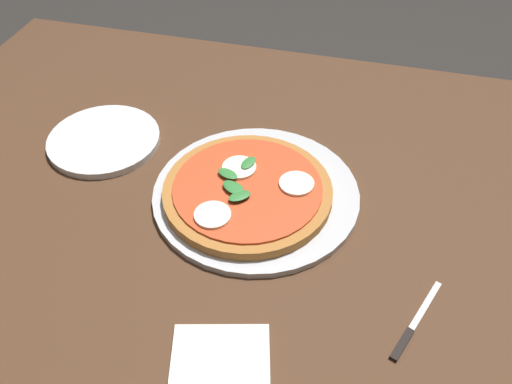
{
  "coord_description": "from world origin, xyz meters",
  "views": [
    {
      "loc": [
        0.24,
        -0.67,
        1.38
      ],
      "look_at": [
        0.07,
        -0.03,
        0.74
      ],
      "focal_mm": 37.68,
      "sensor_mm": 36.0,
      "label": 1
    }
  ],
  "objects": [
    {
      "name": "ground_plane",
      "position": [
        0.0,
        0.0,
        0.0
      ],
      "size": [
        6.0,
        6.0,
        0.0
      ],
      "primitive_type": "plane",
      "color": "#2D2B28"
    },
    {
      "name": "knife",
      "position": [
        0.34,
        -0.23,
        0.73
      ],
      "size": [
        0.07,
        0.15,
        0.01
      ],
      "color": "black",
      "rests_on": "dining_table"
    },
    {
      "name": "dining_table",
      "position": [
        0.0,
        0.0,
        0.63
      ],
      "size": [
        1.33,
        0.95,
        0.73
      ],
      "color": "#4C301E",
      "rests_on": "ground_plane"
    },
    {
      "name": "plate_white",
      "position": [
        -0.25,
        0.04,
        0.74
      ],
      "size": [
        0.21,
        0.21,
        0.01
      ],
      "primitive_type": "cylinder",
      "color": "white",
      "rests_on": "dining_table"
    },
    {
      "name": "pizza",
      "position": [
        0.06,
        -0.04,
        0.75
      ],
      "size": [
        0.29,
        0.29,
        0.03
      ],
      "color": "#B27033",
      "rests_on": "serving_tray"
    },
    {
      "name": "napkin",
      "position": [
        0.1,
        -0.33,
        0.73
      ],
      "size": [
        0.15,
        0.12,
        0.01
      ],
      "primitive_type": "cube",
      "rotation": [
        0.0,
        0.0,
        0.26
      ],
      "color": "white",
      "rests_on": "dining_table"
    },
    {
      "name": "serving_tray",
      "position": [
        0.07,
        -0.03,
        0.74
      ],
      "size": [
        0.36,
        0.36,
        0.01
      ],
      "primitive_type": "cylinder",
      "color": "silver",
      "rests_on": "dining_table"
    }
  ]
}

